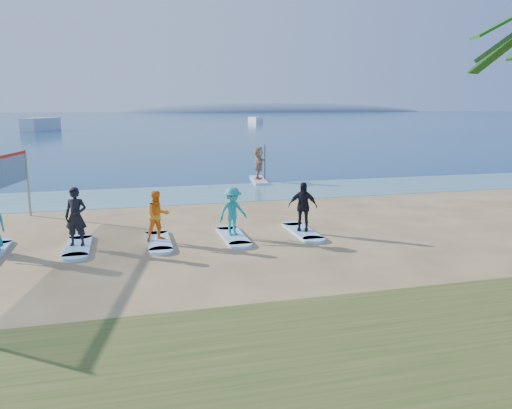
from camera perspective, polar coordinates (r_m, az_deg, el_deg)
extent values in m
plane|color=tan|center=(13.48, -2.98, -6.47)|extent=(600.00, 600.00, 0.00)
plane|color=teal|center=(23.58, -8.24, 1.14)|extent=(600.00, 600.00, 0.00)
plane|color=navy|center=(172.64, -14.12, 9.56)|extent=(600.00, 600.00, 0.00)
ellipsoid|color=slate|center=(327.48, 2.60, 10.53)|extent=(220.00, 56.00, 18.00)
cylinder|color=gray|center=(20.54, -24.64, 2.25)|extent=(0.09, 0.09, 2.50)
cube|color=silver|center=(27.48, 0.30, 2.80)|extent=(1.14, 3.07, 0.12)
imported|color=tan|center=(27.36, 0.31, 4.78)|extent=(1.06, 1.74, 1.78)
cube|color=silver|center=(90.16, -23.32, 7.74)|extent=(5.44, 8.54, 2.10)
cube|color=silver|center=(121.58, -0.08, 9.32)|extent=(2.22, 6.24, 1.37)
cube|color=#A4D8FF|center=(15.52, -19.67, -4.56)|extent=(0.70, 2.20, 0.09)
imported|color=black|center=(15.31, -19.89, -1.31)|extent=(0.71, 0.55, 1.71)
cube|color=#A4D8FF|center=(15.48, -11.08, -4.14)|extent=(0.70, 2.20, 0.09)
imported|color=orange|center=(15.29, -11.19, -1.25)|extent=(0.86, 0.75, 1.51)
cube|color=#A4D8FF|center=(15.78, -2.64, -3.64)|extent=(0.70, 2.20, 0.09)
imported|color=teal|center=(15.60, -2.67, -0.79)|extent=(1.11, 0.86, 1.52)
cube|color=#A4D8FF|center=(16.41, 5.31, -3.10)|extent=(0.70, 2.20, 0.09)
imported|color=black|center=(16.22, 5.36, -0.21)|extent=(1.01, 0.73, 1.60)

